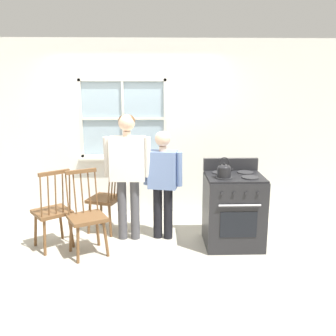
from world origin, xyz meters
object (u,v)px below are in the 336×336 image
(chair_by_window, at_px, (53,212))
(kettle, at_px, (224,170))
(chair_near_wall, at_px, (106,199))
(potted_plant, at_px, (125,154))
(stove, at_px, (233,209))
(chair_center_cluster, at_px, (87,217))
(person_elderly_left, at_px, (128,164))
(person_teen_center, at_px, (163,175))

(chair_by_window, height_order, kettle, kettle)
(chair_near_wall, xyz_separation_m, potted_plant, (0.22, 0.72, 0.50))
(stove, height_order, kettle, kettle)
(chair_center_cluster, distance_m, kettle, 1.76)
(person_elderly_left, relative_size, stove, 1.54)
(chair_by_window, relative_size, potted_plant, 5.01)
(chair_by_window, relative_size, kettle, 4.19)
(chair_center_cluster, bearing_deg, chair_near_wall, 51.81)
(chair_near_wall, height_order, kettle, kettle)
(chair_center_cluster, xyz_separation_m, potted_plant, (0.36, 1.43, 0.50))
(chair_by_window, relative_size, person_elderly_left, 0.62)
(kettle, bearing_deg, person_teen_center, 153.84)
(person_elderly_left, relative_size, person_teen_center, 1.15)
(chair_near_wall, bearing_deg, chair_by_window, -28.41)
(person_elderly_left, relative_size, kettle, 6.77)
(stove, xyz_separation_m, kettle, (-0.16, -0.13, 0.55))
(person_teen_center, bearing_deg, kettle, -13.66)
(chair_center_cluster, relative_size, person_teen_center, 0.71)
(chair_by_window, distance_m, chair_near_wall, 0.80)
(person_teen_center, height_order, kettle, person_teen_center)
(chair_near_wall, relative_size, potted_plant, 5.01)
(person_teen_center, bearing_deg, chair_center_cluster, -142.13)
(chair_near_wall, relative_size, stove, 0.95)
(chair_center_cluster, xyz_separation_m, stove, (1.83, 0.21, 0.00))
(person_teen_center, height_order, stove, person_teen_center)
(chair_near_wall, height_order, potted_plant, potted_plant)
(chair_center_cluster, bearing_deg, person_elderly_left, 15.51)
(chair_by_window, bearing_deg, chair_near_wall, -174.99)
(person_teen_center, relative_size, stove, 1.34)
(chair_by_window, xyz_separation_m, stove, (2.29, 0.03, 0.00))
(person_elderly_left, bearing_deg, chair_center_cluster, -134.50)
(chair_near_wall, xyz_separation_m, person_elderly_left, (0.33, -0.28, 0.56))
(stove, distance_m, kettle, 0.59)
(person_elderly_left, bearing_deg, chair_near_wall, 143.01)
(chair_near_wall, distance_m, person_teen_center, 0.93)
(stove, bearing_deg, chair_center_cluster, -173.42)
(chair_near_wall, xyz_separation_m, chair_center_cluster, (-0.15, -0.72, 0.00))
(person_elderly_left, bearing_deg, kettle, -13.15)
(chair_near_wall, xyz_separation_m, stove, (1.69, -0.50, 0.00))
(chair_near_wall, distance_m, stove, 1.76)
(chair_by_window, distance_m, stove, 2.29)
(chair_by_window, xyz_separation_m, person_elderly_left, (0.94, 0.25, 0.56))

